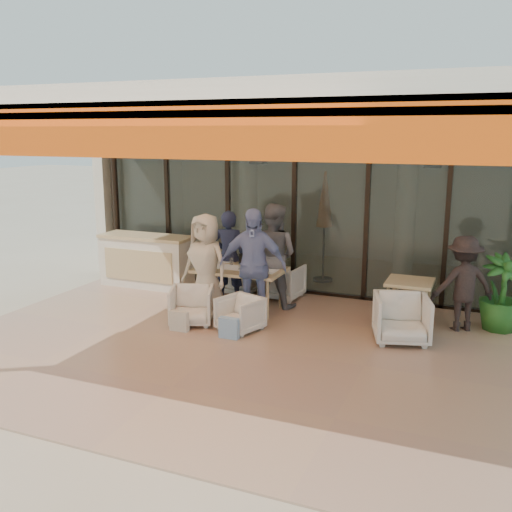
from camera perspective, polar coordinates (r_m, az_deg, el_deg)
The scene contains 21 objects.
ground at distance 8.28m, azimuth -3.06°, elevation -8.99°, with size 70.00×70.00×0.00m, color #C6B293.
terrace_floor at distance 8.27m, azimuth -3.06°, elevation -8.96°, with size 8.00×6.00×0.01m, color #A67E65.
terrace_structure at distance 7.48m, azimuth -4.25°, elevation 14.16°, with size 8.00×6.00×3.40m.
glass_storefront at distance 10.59m, azimuth 3.85°, elevation 4.67°, with size 8.08×0.10×3.20m.
interior_block at distance 12.73m, azimuth 7.31°, elevation 8.74°, with size 9.05×3.62×3.52m.
host_counter at distance 11.37m, azimuth -10.88°, elevation -0.46°, with size 1.85×0.65×1.04m.
dining_table at distance 9.66m, azimuth -1.62°, elevation -1.57°, with size 1.50×0.90×0.93m.
chair_far_left at distance 10.74m, azimuth -1.58°, elevation -2.02°, with size 0.67×0.63×0.69m, color silver.
chair_far_right at distance 10.44m, azimuth 2.64°, elevation -2.42°, with size 0.68×0.64×0.70m, color silver.
chair_near_left at distance 9.11m, azimuth -6.46°, elevation -4.81°, with size 0.65×0.61×0.67m, color silver.
chair_near_right at distance 8.76m, azimuth -1.61°, elevation -5.67°, with size 0.59×0.55×0.60m, color silver.
diner_navy at distance 10.19m, azimuth -2.74°, elevation -0.04°, with size 0.60×0.40×1.65m, color #1B213D.
diner_grey at distance 9.85m, azimuth 1.69°, elevation 0.03°, with size 0.88×0.69×1.82m, color #5D5D61.
diner_cream at distance 9.39m, azimuth -5.07°, elevation -0.95°, with size 0.84×0.54×1.71m, color beige.
diner_periwinkle at distance 9.03m, azimuth -0.34°, elevation -0.99°, with size 1.08×0.45×1.85m, color #7484C2.
tote_bag_cream at distance 8.83m, azimuth -7.69°, elevation -6.53°, with size 0.30×0.10×0.34m, color silver.
tote_bag_blue at distance 8.46m, azimuth -2.72°, elevation -7.29°, with size 0.30×0.10×0.34m, color #99BFD8.
side_table at distance 9.19m, azimuth 15.12°, elevation -3.04°, with size 0.70×0.70×0.74m.
side_chair at distance 8.55m, azimuth 14.35°, elevation -5.89°, with size 0.76×0.71×0.78m, color silver.
standing_woman at distance 9.21m, azimuth 20.01°, elevation -2.65°, with size 0.96×0.55×1.49m, color black.
potted_palm at distance 9.46m, azimuth 23.33°, elevation -3.47°, with size 0.67×0.67×1.19m, color #1E5919.
Camera 1 is at (3.34, -6.95, 3.01)m, focal length 40.00 mm.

